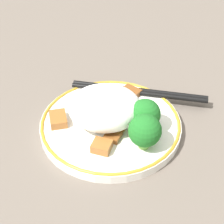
{
  "coord_description": "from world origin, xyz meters",
  "views": [
    {
      "loc": [
        -0.0,
        -0.42,
        0.39
      ],
      "look_at": [
        0.0,
        0.0,
        0.03
      ],
      "focal_mm": 60.0,
      "sensor_mm": 36.0,
      "label": 1
    }
  ],
  "objects_px": {
    "plate": "(112,125)",
    "broccoli_back_left": "(146,131)",
    "chopsticks": "(140,92)",
    "broccoli_back_center": "(147,115)"
  },
  "relations": [
    {
      "from": "chopsticks",
      "to": "broccoli_back_center",
      "type": "bearing_deg",
      "value": -88.16
    },
    {
      "from": "broccoli_back_left",
      "to": "chopsticks",
      "type": "xyz_separation_m",
      "value": [
        0.0,
        0.12,
        -0.03
      ]
    },
    {
      "from": "plate",
      "to": "chopsticks",
      "type": "height_order",
      "value": "chopsticks"
    },
    {
      "from": "plate",
      "to": "broccoli_back_center",
      "type": "relative_size",
      "value": 4.15
    },
    {
      "from": "plate",
      "to": "chopsticks",
      "type": "relative_size",
      "value": 0.96
    },
    {
      "from": "plate",
      "to": "broccoli_back_left",
      "type": "relative_size",
      "value": 3.98
    },
    {
      "from": "chopsticks",
      "to": "broccoli_back_left",
      "type": "bearing_deg",
      "value": -90.18
    },
    {
      "from": "plate",
      "to": "chopsticks",
      "type": "xyz_separation_m",
      "value": [
        0.05,
        0.07,
        0.01
      ]
    },
    {
      "from": "broccoli_back_left",
      "to": "chopsticks",
      "type": "relative_size",
      "value": 0.24
    },
    {
      "from": "plate",
      "to": "broccoli_back_left",
      "type": "xyz_separation_m",
      "value": [
        0.05,
        -0.05,
        0.04
      ]
    }
  ]
}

